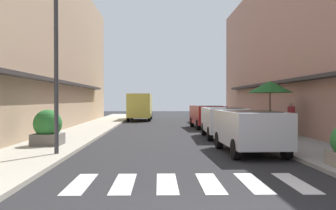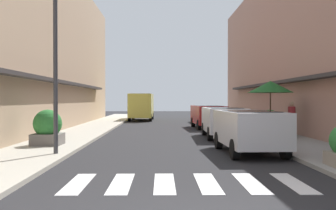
# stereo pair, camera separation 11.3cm
# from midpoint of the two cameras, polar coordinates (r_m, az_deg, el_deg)

# --- Properties ---
(ground_plane) EXTENTS (84.67, 84.67, 0.00)m
(ground_plane) POSITION_cam_midpoint_polar(r_m,az_deg,el_deg) (20.76, 0.69, -4.33)
(ground_plane) COLOR #232326
(sidewalk_left) EXTENTS (2.69, 53.88, 0.12)m
(sidewalk_left) POSITION_cam_midpoint_polar(r_m,az_deg,el_deg) (21.18, -12.59, -4.08)
(sidewalk_left) COLOR #ADA899
(sidewalk_left) RESTS_ON ground_plane
(sidewalk_right) EXTENTS (2.69, 53.88, 0.12)m
(sidewalk_right) POSITION_cam_midpoint_polar(r_m,az_deg,el_deg) (21.45, 13.80, -4.02)
(sidewalk_right) COLOR gray
(sidewalk_right) RESTS_ON ground_plane
(building_row_left) EXTENTS (5.50, 36.64, 10.05)m
(building_row_left) POSITION_cam_midpoint_polar(r_m,az_deg,el_deg) (23.28, -21.57, 8.57)
(building_row_left) COLOR tan
(building_row_left) RESTS_ON ground_plane
(building_row_right) EXTENTS (5.50, 36.64, 9.98)m
(building_row_right) POSITION_cam_midpoint_polar(r_m,az_deg,el_deg) (23.72, 22.37, 8.32)
(building_row_right) COLOR #A87A6B
(building_row_right) RESTS_ON ground_plane
(crosswalk) EXTENTS (5.20, 2.20, 0.01)m
(crosswalk) POSITION_cam_midpoint_polar(r_m,az_deg,el_deg) (8.88, 2.98, -11.21)
(crosswalk) COLOR silver
(crosswalk) RESTS_ON ground_plane
(parked_car_near) EXTENTS (1.94, 4.16, 1.47)m
(parked_car_near) POSITION_cam_midpoint_polar(r_m,az_deg,el_deg) (13.78, 11.87, -3.10)
(parked_car_near) COLOR silver
(parked_car_near) RESTS_ON ground_plane
(parked_car_mid) EXTENTS (1.87, 4.27, 1.47)m
(parked_car_mid) POSITION_cam_midpoint_polar(r_m,az_deg,el_deg) (19.19, 8.21, -2.00)
(parked_car_mid) COLOR silver
(parked_car_mid) RESTS_ON ground_plane
(parked_car_far) EXTENTS (1.97, 4.46, 1.47)m
(parked_car_far) POSITION_cam_midpoint_polar(r_m,az_deg,el_deg) (25.38, 5.95, -1.31)
(parked_car_far) COLOR maroon
(parked_car_far) RESTS_ON ground_plane
(delivery_van) EXTENTS (2.08, 5.43, 2.37)m
(delivery_van) POSITION_cam_midpoint_polar(r_m,az_deg,el_deg) (35.13, -3.76, 0.06)
(delivery_van) COLOR #D8CC4C
(delivery_van) RESTS_ON ground_plane
(street_lamp) EXTENTS (1.19, 0.28, 5.72)m
(street_lamp) POSITION_cam_midpoint_polar(r_m,az_deg,el_deg) (13.20, -14.96, 8.32)
(street_lamp) COLOR #38383D
(street_lamp) RESTS_ON sidewalk_left
(cafe_umbrella) EXTENTS (2.13, 2.13, 2.61)m
(cafe_umbrella) POSITION_cam_midpoint_polar(r_m,az_deg,el_deg) (19.19, 14.74, 2.51)
(cafe_umbrella) COLOR #262626
(cafe_umbrella) RESTS_ON sidewalk_right
(planter_midblock) EXTENTS (1.09, 1.09, 1.35)m
(planter_midblock) POSITION_cam_midpoint_polar(r_m,az_deg,el_deg) (15.76, -16.80, -3.21)
(planter_midblock) COLOR slate
(planter_midblock) RESTS_ON sidewalk_left
(planter_far) EXTENTS (0.96, 0.96, 1.21)m
(planter_far) POSITION_cam_midpoint_polar(r_m,az_deg,el_deg) (21.28, 14.66, -2.33)
(planter_far) COLOR gray
(planter_far) RESTS_ON sidewalk_right
(pedestrian_walking_near) EXTENTS (0.34, 0.34, 1.62)m
(pedestrian_walking_near) POSITION_cam_midpoint_polar(r_m,az_deg,el_deg) (19.08, 17.59, -1.89)
(pedestrian_walking_near) COLOR #282B33
(pedestrian_walking_near) RESTS_ON sidewalk_right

